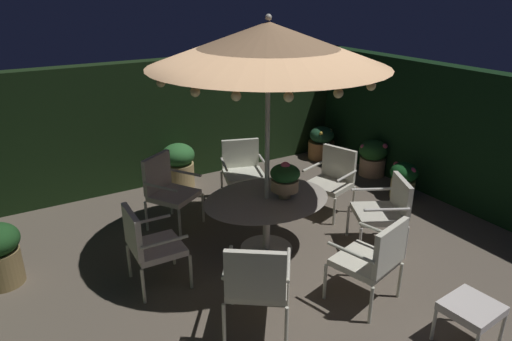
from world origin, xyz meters
TOP-DOWN VIEW (x-y plane):
  - ground_plane at (0.00, 0.00)m, footprint 6.92×6.76m
  - hedge_backdrop_rear at (0.00, 3.23)m, footprint 6.92×0.30m
  - hedge_backdrop_right at (3.31, 0.00)m, footprint 0.30×6.76m
  - patio_dining_table at (0.06, 0.36)m, footprint 1.59×1.26m
  - patio_umbrella at (0.06, 0.36)m, footprint 2.65×2.65m
  - centerpiece_planter at (0.25, 0.27)m, footprint 0.36×0.36m
  - patio_chair_north at (-1.43, 0.39)m, footprint 0.58×0.59m
  - patio_chair_northeast at (-0.82, -0.85)m, footprint 0.84×0.84m
  - patio_chair_east at (0.44, -1.08)m, footprint 0.74×0.72m
  - patio_chair_southeast at (1.38, -0.33)m, footprint 0.81×0.82m
  - patio_chair_south at (1.48, 0.82)m, footprint 0.71×0.74m
  - patio_chair_southwest at (0.52, 1.78)m, footprint 0.78×0.75m
  - patio_chair_west at (-0.75, 1.63)m, footprint 0.80×0.80m
  - ottoman_footrest at (0.79, -1.98)m, footprint 0.52×0.48m
  - potted_plant_right_far at (3.00, 1.54)m, footprint 0.50×0.50m
  - potted_plant_left_near at (-0.11, 2.82)m, footprint 0.53×0.53m
  - potted_plant_left_far at (2.76, 2.67)m, footprint 0.50×0.50m
  - potted_plant_back_left at (2.72, 0.59)m, footprint 0.43×0.43m

SIDE VIEW (x-z plane):
  - ground_plane at x=0.00m, z-range -0.02..0.00m
  - potted_plant_left_far at x=2.76m, z-range -0.01..0.62m
  - potted_plant_back_left at x=2.72m, z-range 0.02..0.60m
  - potted_plant_right_far at x=3.00m, z-range 0.02..0.65m
  - ottoman_footrest at x=0.79m, z-range 0.16..0.59m
  - potted_plant_left_near at x=-0.11m, z-range 0.02..0.76m
  - patio_chair_south at x=1.48m, z-range 0.07..1.01m
  - patio_chair_north at x=-1.43m, z-range 0.07..1.02m
  - patio_chair_southeast at x=1.38m, z-range 0.09..1.01m
  - patio_chair_east at x=0.44m, z-range 0.07..1.04m
  - patio_chair_southwest at x=0.52m, z-range 0.08..1.03m
  - patio_dining_table at x=0.06m, z-range 0.21..0.93m
  - patio_chair_west at x=-0.75m, z-range 0.07..1.08m
  - patio_chair_northeast at x=-0.82m, z-range 0.08..1.08m
  - centerpiece_planter at x=0.25m, z-range 0.76..1.22m
  - hedge_backdrop_rear at x=0.00m, z-range 0.00..2.04m
  - hedge_backdrop_right at x=3.31m, z-range 0.00..2.04m
  - patio_umbrella at x=0.06m, z-range 1.11..3.96m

